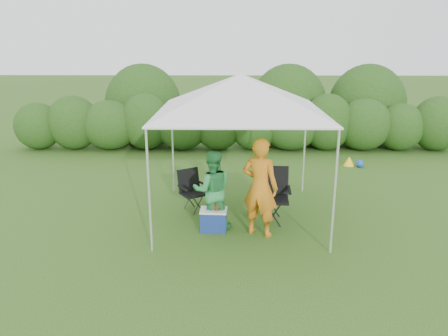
{
  "coord_description": "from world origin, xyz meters",
  "views": [
    {
      "loc": [
        -0.19,
        -7.64,
        3.46
      ],
      "look_at": [
        -0.31,
        0.4,
        1.05
      ],
      "focal_mm": 35.0,
      "sensor_mm": 36.0,
      "label": 1
    }
  ],
  "objects_px": {
    "cooler": "(214,220)",
    "woman": "(212,190)",
    "canopy": "(241,94)",
    "chair_right": "(273,191)",
    "man": "(260,187)",
    "chair_left": "(191,187)"
  },
  "relations": [
    {
      "from": "canopy",
      "to": "man",
      "type": "distance_m",
      "value": 1.79
    },
    {
      "from": "man",
      "to": "cooler",
      "type": "distance_m",
      "value": 1.1
    },
    {
      "from": "man",
      "to": "woman",
      "type": "height_order",
      "value": "man"
    },
    {
      "from": "canopy",
      "to": "woman",
      "type": "height_order",
      "value": "canopy"
    },
    {
      "from": "canopy",
      "to": "cooler",
      "type": "relative_size",
      "value": 6.07
    },
    {
      "from": "chair_left",
      "to": "cooler",
      "type": "bearing_deg",
      "value": -97.3
    },
    {
      "from": "cooler",
      "to": "man",
      "type": "bearing_deg",
      "value": -7.94
    },
    {
      "from": "chair_left",
      "to": "cooler",
      "type": "xyz_separation_m",
      "value": [
        0.5,
        -1.03,
        -0.28
      ]
    },
    {
      "from": "canopy",
      "to": "chair_right",
      "type": "bearing_deg",
      "value": -11.02
    },
    {
      "from": "chair_left",
      "to": "man",
      "type": "bearing_deg",
      "value": -74.75
    },
    {
      "from": "canopy",
      "to": "cooler",
      "type": "bearing_deg",
      "value": -126.8
    },
    {
      "from": "cooler",
      "to": "woman",
      "type": "bearing_deg",
      "value": 103.84
    },
    {
      "from": "chair_left",
      "to": "woman",
      "type": "xyz_separation_m",
      "value": [
        0.47,
        -0.89,
        0.26
      ]
    },
    {
      "from": "chair_right",
      "to": "man",
      "type": "height_order",
      "value": "man"
    },
    {
      "from": "canopy",
      "to": "woman",
      "type": "distance_m",
      "value": 1.86
    },
    {
      "from": "canopy",
      "to": "chair_left",
      "type": "xyz_separation_m",
      "value": [
        -0.99,
        0.37,
        -1.98
      ]
    },
    {
      "from": "canopy",
      "to": "cooler",
      "type": "distance_m",
      "value": 2.4
    },
    {
      "from": "woman",
      "to": "cooler",
      "type": "distance_m",
      "value": 0.56
    },
    {
      "from": "man",
      "to": "woman",
      "type": "relative_size",
      "value": 1.21
    },
    {
      "from": "chair_left",
      "to": "woman",
      "type": "relative_size",
      "value": 0.57
    },
    {
      "from": "chair_left",
      "to": "woman",
      "type": "height_order",
      "value": "woman"
    },
    {
      "from": "man",
      "to": "cooler",
      "type": "height_order",
      "value": "man"
    }
  ]
}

